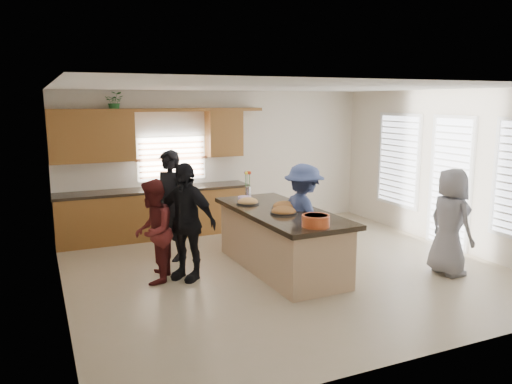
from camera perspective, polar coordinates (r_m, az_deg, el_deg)
name	(u,v)px	position (r m, az deg, el deg)	size (l,w,h in m)	color
floor	(285,269)	(7.94, 3.37, -8.78)	(6.50, 6.50, 0.00)	tan
room_shell	(287,148)	(7.53, 3.52, 5.01)	(6.52, 6.02, 2.81)	silver
back_cabinetry	(152,190)	(9.74, -11.81, 0.18)	(4.08, 0.66, 2.46)	brown
right_wall_glazing	(452,174)	(9.42, 21.52, 1.97)	(0.06, 4.00, 2.25)	white
island	(281,241)	(7.80, 2.89, -5.64)	(1.22, 2.73, 0.95)	tan
platter_front	(284,212)	(7.44, 3.17, -2.26)	(0.41, 0.41, 0.17)	black
platter_mid	(285,207)	(7.80, 3.30, -1.68)	(0.41, 0.41, 0.17)	black
platter_back	(248,202)	(8.11, -0.95, -1.18)	(0.37, 0.37, 0.15)	black
salad_bowl	(316,220)	(6.70, 6.85, -3.22)	(0.37, 0.37, 0.16)	#D65527
clear_cup	(323,216)	(7.13, 7.68, -2.79)	(0.07, 0.07, 0.09)	white
plate_stack	(245,198)	(8.50, -1.31, -0.67)	(0.23, 0.23, 0.05)	#AA7FB9
flower_vase	(248,182)	(8.73, -0.94, 1.13)	(0.14, 0.14, 0.44)	silver
potted_plant	(115,102)	(9.57, -15.84, 9.88)	(0.33, 0.28, 0.36)	#2D722F
woman_left_back	(170,205)	(8.31, -9.81, -1.53)	(0.66, 0.44, 1.82)	black
woman_left_mid	(153,231)	(7.34, -11.68, -4.43)	(0.73, 0.57, 1.51)	#581A1A
woman_left_front	(185,221)	(7.36, -8.07, -3.35)	(1.02, 0.42, 1.74)	black
woman_right_back	(304,217)	(7.81, 5.45, -2.81)	(1.07, 0.61, 1.65)	#3A4B80
woman_right_front	(450,222)	(8.04, 21.32, -3.21)	(0.79, 0.52, 1.63)	gray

